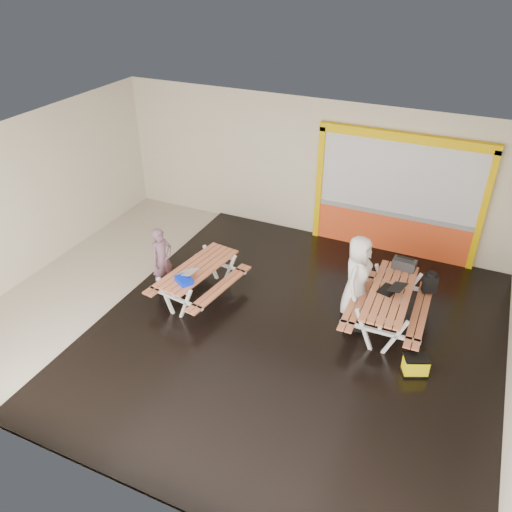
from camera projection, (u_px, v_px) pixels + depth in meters
The scene contains 14 objects.
room at pixel (236, 245), 9.44m from camera, with size 10.02×8.02×3.52m.
deck at pixel (295, 335), 9.90m from camera, with size 7.50×7.98×0.05m, color black.
kiosk at pixel (397, 198), 11.87m from camera, with size 3.88×0.16×3.00m.
picnic_table_left at pixel (198, 275), 10.65m from camera, with size 1.60×2.15×0.79m.
picnic_table_right at pixel (389, 300), 9.82m from camera, with size 1.51×2.18×0.86m.
person_left at pixel (162, 260), 10.73m from camera, with size 0.52×0.34×1.44m, color #664856.
person_right at pixel (357, 276), 10.08m from camera, with size 0.85×0.55×1.73m, color white.
laptop_left at pixel (187, 273), 10.26m from camera, with size 0.44×0.41×0.16m.
laptop_right at pixel (391, 289), 9.68m from camera, with size 0.54×0.50×0.19m.
blue_pouch at pixel (184, 280), 10.06m from camera, with size 0.35×0.25×0.10m, color #0423D8.
toolbox at pixel (404, 264), 10.34m from camera, with size 0.47×0.26×0.27m.
backpack at pixel (430, 282), 10.09m from camera, with size 0.31×0.24×0.45m.
dark_case at pixel (354, 323), 10.04m from camera, with size 0.44×0.33×0.17m, color black.
fluke_bag at pixel (415, 366), 8.90m from camera, with size 0.51×0.43×0.37m.
Camera 1 is at (3.73, -7.25, 6.53)m, focal length 35.95 mm.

